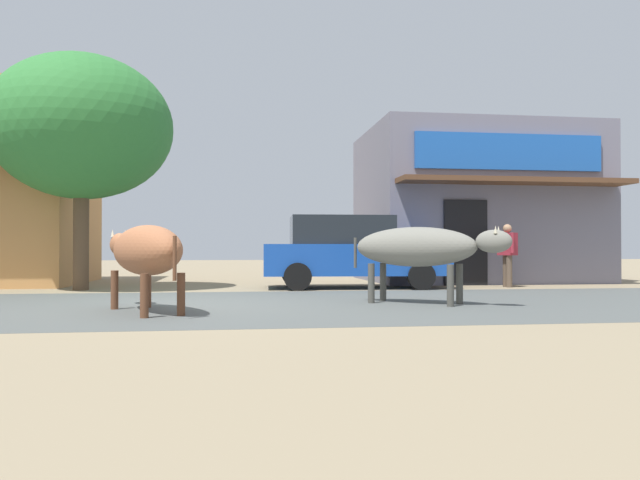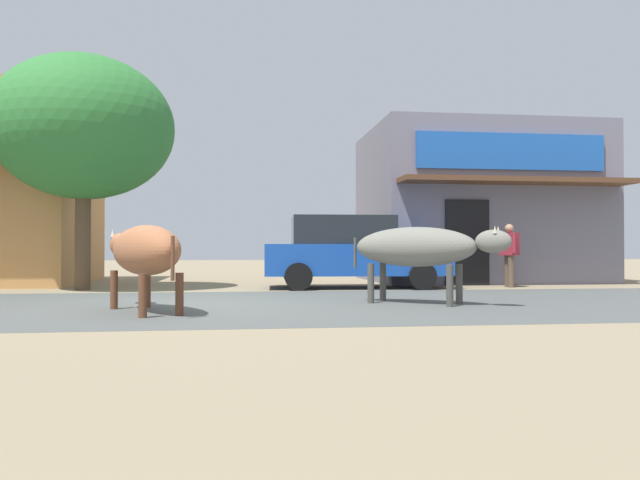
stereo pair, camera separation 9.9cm
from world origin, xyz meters
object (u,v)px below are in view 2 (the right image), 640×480
roadside_tree (83,128)px  parked_hatchback_car (351,251)px  cow_near_brown (144,251)px  cow_far_dark (418,248)px  pedestrian_by_shop (509,251)px

roadside_tree → parked_hatchback_car: roadside_tree is taller
roadside_tree → cow_near_brown: bearing=-68.1°
parked_hatchback_car → cow_near_brown: (-3.92, -5.03, 0.03)m
cow_far_dark → pedestrian_by_shop: 5.26m
cow_near_brown → pedestrian_by_shop: pedestrian_by_shop is taller
parked_hatchback_car → cow_near_brown: size_ratio=1.61×
cow_far_dark → pedestrian_by_shop: bearing=50.1°
parked_hatchback_car → pedestrian_by_shop: (3.70, -0.26, 0.01)m
cow_near_brown → parked_hatchback_car: bearing=52.1°
parked_hatchback_car → pedestrian_by_shop: bearing=-4.0°
cow_far_dark → cow_near_brown: bearing=-170.2°
parked_hatchback_car → roadside_tree: bearing=179.9°
cow_near_brown → pedestrian_by_shop: (7.62, 4.77, -0.01)m
cow_near_brown → pedestrian_by_shop: 8.99m
cow_near_brown → cow_far_dark: 4.31m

